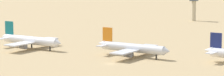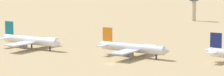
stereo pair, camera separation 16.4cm
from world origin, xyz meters
name	(u,v)px [view 1 (the left image)]	position (x,y,z in m)	size (l,w,h in m)	color
ground	(109,64)	(0.00, 0.00, 0.00)	(4000.00, 4000.00, 0.00)	tan
parked_jet_teal_1	(30,40)	(-53.02, 18.34, 4.19)	(38.72, 32.77, 12.78)	white
parked_jet_orange_2	(132,48)	(1.42, 19.81, 4.07)	(37.58, 31.83, 12.41)	silver
control_tower	(194,5)	(-22.42, 181.73, 11.41)	(5.20, 5.20, 18.91)	#C6B793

